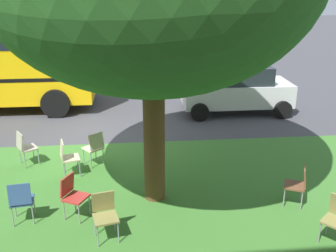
{
  "coord_description": "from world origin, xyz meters",
  "views": [
    {
      "loc": [
        -1.0,
        10.5,
        4.37
      ],
      "look_at": [
        -1.87,
        1.2,
        0.86
      ],
      "focal_mm": 41.72,
      "sensor_mm": 36.0,
      "label": 1
    }
  ],
  "objects_px": {
    "chair_7": "(67,155)",
    "chair_2": "(94,146)",
    "chair_4": "(298,183)",
    "chair_6": "(21,199)",
    "chair_3": "(105,212)",
    "chair_0": "(25,146)",
    "parked_car": "(237,88)",
    "chair_5": "(73,193)"
  },
  "relations": [
    {
      "from": "chair_5",
      "to": "chair_6",
      "type": "relative_size",
      "value": 1.0
    },
    {
      "from": "chair_2",
      "to": "parked_car",
      "type": "distance_m",
      "value": 6.01
    },
    {
      "from": "chair_0",
      "to": "chair_5",
      "type": "xyz_separation_m",
      "value": [
        -1.49,
        2.43,
        0.0
      ]
    },
    {
      "from": "chair_2",
      "to": "chair_3",
      "type": "distance_m",
      "value": 3.0
    },
    {
      "from": "chair_6",
      "to": "parked_car",
      "type": "distance_m",
      "value": 8.49
    },
    {
      "from": "chair_7",
      "to": "parked_car",
      "type": "relative_size",
      "value": 0.24
    },
    {
      "from": "chair_4",
      "to": "chair_5",
      "type": "xyz_separation_m",
      "value": [
        4.5,
        0.01,
        0.0
      ]
    },
    {
      "from": "chair_3",
      "to": "chair_5",
      "type": "distance_m",
      "value": 0.97
    },
    {
      "from": "chair_5",
      "to": "chair_7",
      "type": "xyz_separation_m",
      "value": [
        0.36,
        -1.76,
        0.0
      ]
    },
    {
      "from": "parked_car",
      "to": "chair_3",
      "type": "bearing_deg",
      "value": 58.62
    },
    {
      "from": "chair_0",
      "to": "chair_7",
      "type": "bearing_deg",
      "value": 149.3
    },
    {
      "from": "chair_0",
      "to": "chair_7",
      "type": "height_order",
      "value": "same"
    },
    {
      "from": "chair_0",
      "to": "chair_2",
      "type": "xyz_separation_m",
      "value": [
        -1.71,
        0.17,
        0.0
      ]
    },
    {
      "from": "chair_2",
      "to": "chair_7",
      "type": "height_order",
      "value": "same"
    },
    {
      "from": "chair_5",
      "to": "parked_car",
      "type": "relative_size",
      "value": 0.24
    },
    {
      "from": "chair_5",
      "to": "chair_6",
      "type": "height_order",
      "value": "same"
    },
    {
      "from": "chair_6",
      "to": "chair_5",
      "type": "bearing_deg",
      "value": -172.21
    },
    {
      "from": "chair_7",
      "to": "chair_2",
      "type": "bearing_deg",
      "value": -139.74
    },
    {
      "from": "chair_2",
      "to": "chair_3",
      "type": "height_order",
      "value": "same"
    },
    {
      "from": "chair_0",
      "to": "chair_4",
      "type": "height_order",
      "value": "same"
    },
    {
      "from": "chair_7",
      "to": "parked_car",
      "type": "distance_m",
      "value": 6.77
    },
    {
      "from": "chair_7",
      "to": "chair_3",
      "type": "bearing_deg",
      "value": 112.25
    },
    {
      "from": "chair_4",
      "to": "chair_6",
      "type": "bearing_deg",
      "value": 1.41
    },
    {
      "from": "chair_5",
      "to": "parked_car",
      "type": "xyz_separation_m",
      "value": [
        -4.82,
        -6.11,
        0.32
      ]
    },
    {
      "from": "chair_6",
      "to": "chair_4",
      "type": "bearing_deg",
      "value": -178.59
    },
    {
      "from": "chair_3",
      "to": "chair_4",
      "type": "height_order",
      "value": "same"
    },
    {
      "from": "chair_2",
      "to": "chair_7",
      "type": "xyz_separation_m",
      "value": [
        0.59,
        0.5,
        0.0
      ]
    },
    {
      "from": "chair_7",
      "to": "parked_car",
      "type": "bearing_deg",
      "value": -139.97
    },
    {
      "from": "chair_0",
      "to": "chair_5",
      "type": "distance_m",
      "value": 2.85
    },
    {
      "from": "chair_2",
      "to": "chair_7",
      "type": "distance_m",
      "value": 0.77
    },
    {
      "from": "chair_4",
      "to": "chair_6",
      "type": "xyz_separation_m",
      "value": [
        5.43,
        0.13,
        0.0
      ]
    },
    {
      "from": "chair_2",
      "to": "chair_4",
      "type": "xyz_separation_m",
      "value": [
        -4.28,
        2.25,
        0.0
      ]
    },
    {
      "from": "chair_0",
      "to": "chair_2",
      "type": "bearing_deg",
      "value": 174.2
    },
    {
      "from": "chair_4",
      "to": "parked_car",
      "type": "height_order",
      "value": "parked_car"
    },
    {
      "from": "chair_0",
      "to": "chair_6",
      "type": "distance_m",
      "value": 2.62
    },
    {
      "from": "chair_3",
      "to": "chair_5",
      "type": "relative_size",
      "value": 1.0
    },
    {
      "from": "chair_3",
      "to": "chair_6",
      "type": "height_order",
      "value": "same"
    },
    {
      "from": "chair_4",
      "to": "chair_2",
      "type": "bearing_deg",
      "value": -27.75
    },
    {
      "from": "chair_2",
      "to": "parked_car",
      "type": "relative_size",
      "value": 0.24
    },
    {
      "from": "chair_4",
      "to": "chair_6",
      "type": "height_order",
      "value": "same"
    },
    {
      "from": "chair_3",
      "to": "chair_7",
      "type": "xyz_separation_m",
      "value": [
        1.01,
        -2.48,
        0.0
      ]
    },
    {
      "from": "chair_0",
      "to": "chair_2",
      "type": "relative_size",
      "value": 1.0
    }
  ]
}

